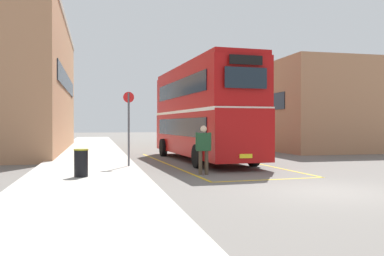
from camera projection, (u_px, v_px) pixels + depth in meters
name	position (u px, v px, depth m)	size (l,w,h in m)	color
ground_plane	(198.00, 154.00, 25.32)	(135.60, 135.60, 0.00)	#66605B
sidewalk_left	(90.00, 152.00, 26.16)	(4.00, 57.60, 0.14)	#B2ADA3
brick_building_left	(22.00, 85.00, 27.51)	(5.86, 19.35, 8.89)	#AD7A56
depot_building_right	(294.00, 109.00, 33.25)	(8.14, 17.23, 6.10)	#AD7A56
double_decker_bus	(202.00, 111.00, 20.71)	(3.26, 10.88, 4.75)	black
single_deck_bus	(200.00, 126.00, 39.27)	(3.36, 8.45, 3.02)	black
pedestrian_boarding	(203.00, 146.00, 14.96)	(0.60, 0.25, 1.79)	#473828
litter_bin	(81.00, 163.00, 13.26)	(0.46, 0.46, 0.90)	black
bus_stop_sign	(129.00, 122.00, 16.71)	(0.44, 0.08, 3.02)	#4C4C51
bay_marking_yellow	(214.00, 164.00, 18.83)	(4.91, 12.99, 0.01)	gold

